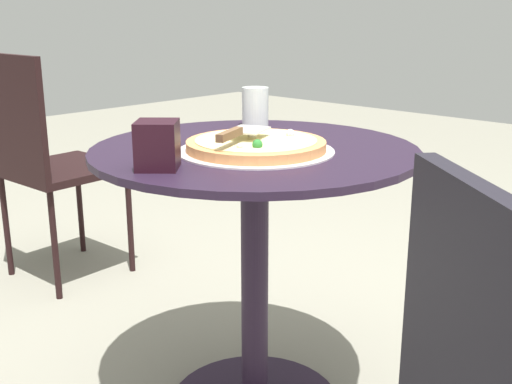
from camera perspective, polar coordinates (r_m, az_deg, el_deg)
patio_table at (r=1.63m, az=-0.12°, el=-3.50°), size 0.81×0.81×0.73m
pizza_on_tray at (r=1.52m, az=-0.00°, el=4.17°), size 0.38×0.38×0.05m
pizza_server at (r=1.48m, az=-1.57°, el=5.38°), size 0.12×0.21×0.02m
drinking_cup at (r=1.85m, az=-0.07°, el=7.62°), size 0.08×0.08×0.11m
napkin_dispenser at (r=1.37m, az=-8.90°, el=4.20°), size 0.13×0.13×0.10m
patio_chair_corner at (r=2.60m, az=-18.47°, el=3.29°), size 0.43×0.43×0.91m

